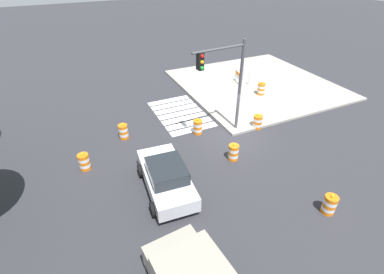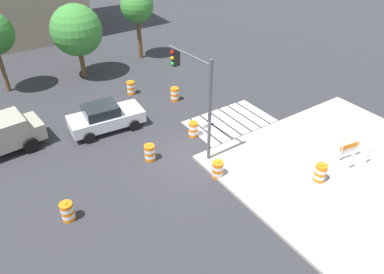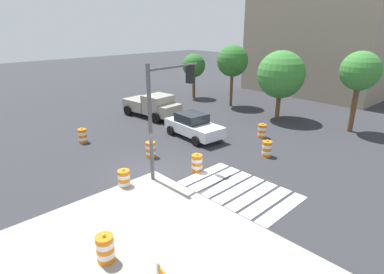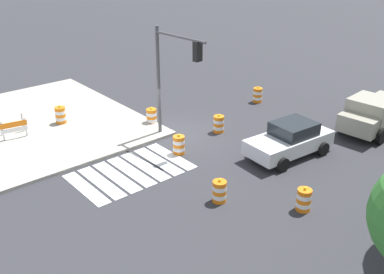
% 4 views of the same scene
% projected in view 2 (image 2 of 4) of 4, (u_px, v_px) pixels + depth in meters
% --- Properties ---
extents(ground_plane, '(120.00, 120.00, 0.00)m').
position_uv_depth(ground_plane, '(193.00, 158.00, 19.32)').
color(ground_plane, '#2D2D33').
extents(sidewalk_corner, '(12.00, 12.00, 0.15)m').
position_uv_depth(sidewalk_corner, '(360.00, 177.00, 17.93)').
color(sidewalk_corner, '#9E998E').
rests_on(sidewalk_corner, ground).
extents(crosswalk_stripes, '(5.10, 3.20, 0.02)m').
position_uv_depth(crosswalk_stripes, '(230.00, 121.00, 22.39)').
color(crosswalk_stripes, silver).
rests_on(crosswalk_stripes, ground).
extents(sports_car, '(4.43, 2.40, 1.63)m').
position_uv_depth(sports_car, '(105.00, 117.00, 21.27)').
color(sports_car, silver).
rests_on(sports_car, ground).
extents(traffic_barrel_near_corner, '(0.56, 0.56, 1.02)m').
position_uv_depth(traffic_barrel_near_corner, '(150.00, 153.00, 18.97)').
color(traffic_barrel_near_corner, orange).
rests_on(traffic_barrel_near_corner, ground).
extents(traffic_barrel_crosswalk_end, '(0.56, 0.56, 1.02)m').
position_uv_depth(traffic_barrel_crosswalk_end, '(193.00, 129.00, 20.86)').
color(traffic_barrel_crosswalk_end, orange).
rests_on(traffic_barrel_crosswalk_end, ground).
extents(traffic_barrel_median_near, '(0.56, 0.56, 1.02)m').
position_uv_depth(traffic_barrel_median_near, '(131.00, 88.00, 25.23)').
color(traffic_barrel_median_near, orange).
rests_on(traffic_barrel_median_near, ground).
extents(traffic_barrel_median_far, '(0.56, 0.56, 1.02)m').
position_uv_depth(traffic_barrel_median_far, '(175.00, 94.00, 24.45)').
color(traffic_barrel_median_far, orange).
rests_on(traffic_barrel_median_far, ground).
extents(traffic_barrel_far_curb, '(0.56, 0.56, 1.02)m').
position_uv_depth(traffic_barrel_far_curb, '(218.00, 170.00, 17.82)').
color(traffic_barrel_far_curb, orange).
rests_on(traffic_barrel_far_curb, ground).
extents(traffic_barrel_lane_center, '(0.56, 0.56, 1.02)m').
position_uv_depth(traffic_barrel_lane_center, '(67.00, 211.00, 15.49)').
color(traffic_barrel_lane_center, orange).
rests_on(traffic_barrel_lane_center, ground).
extents(traffic_barrel_on_sidewalk, '(0.56, 0.56, 1.02)m').
position_uv_depth(traffic_barrel_on_sidewalk, '(320.00, 173.00, 17.39)').
color(traffic_barrel_on_sidewalk, orange).
rests_on(traffic_barrel_on_sidewalk, sidewalk_corner).
extents(construction_barricade, '(1.35, 0.98, 1.00)m').
position_uv_depth(construction_barricade, '(352.00, 151.00, 18.68)').
color(construction_barricade, silver).
rests_on(construction_barricade, sidewalk_corner).
extents(traffic_light_pole, '(0.59, 3.29, 5.50)m').
position_uv_depth(traffic_light_pole, '(195.00, 86.00, 17.71)').
color(traffic_light_pole, '#4C4C51').
rests_on(traffic_light_pole, sidewalk_corner).
extents(street_tree_streetside_near, '(2.64, 2.64, 5.60)m').
position_uv_depth(street_tree_streetside_near, '(137.00, 7.00, 28.66)').
color(street_tree_streetside_near, brown).
rests_on(street_tree_streetside_near, ground).
extents(street_tree_streetside_far, '(3.67, 3.67, 5.40)m').
position_uv_depth(street_tree_streetside_far, '(76.00, 30.00, 25.91)').
color(street_tree_streetside_far, brown).
rests_on(street_tree_streetside_far, ground).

